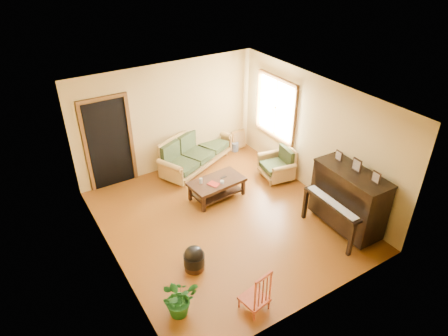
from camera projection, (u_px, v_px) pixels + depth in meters
floor at (225, 220)px, 8.12m from camera, size 5.00×5.00×0.00m
doorway at (109, 144)px, 8.73m from camera, size 1.08×0.16×2.05m
window at (276, 108)px, 9.28m from camera, size 0.12×1.36×1.46m
sofa at (196, 151)px, 9.70m from camera, size 2.24×1.64×0.89m
coffee_table at (217, 189)px, 8.69m from camera, size 1.24×0.74×0.43m
armchair at (276, 163)px, 9.28m from camera, size 0.87×0.90×0.79m
piano at (348, 201)px, 7.59m from camera, size 0.91×1.49×1.29m
footstool at (194, 261)px, 6.88m from camera, size 0.40×0.40×0.35m
red_chair at (255, 289)px, 6.04m from camera, size 0.44×0.47×0.82m
leaning_frame at (239, 139)px, 10.58m from camera, size 0.41×0.12×0.54m
ceramic_crock at (235, 147)px, 10.55m from camera, size 0.22×0.22×0.24m
potted_plant at (179, 298)px, 6.02m from camera, size 0.59×0.51×0.63m
book at (211, 186)px, 8.38m from camera, size 0.25×0.28×0.02m
candle at (201, 181)px, 8.46m from camera, size 0.08×0.08×0.12m
glass_jar at (222, 182)px, 8.48m from camera, size 0.10×0.10×0.06m
remote at (223, 177)px, 8.68m from camera, size 0.15×0.05×0.01m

